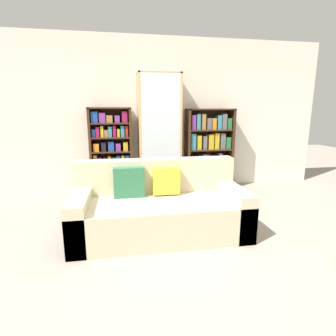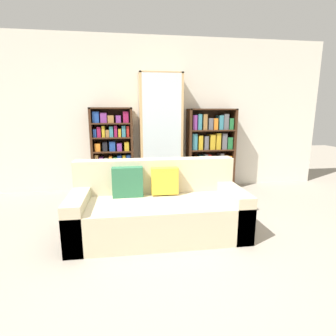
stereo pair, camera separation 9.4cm
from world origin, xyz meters
TOP-DOWN VIEW (x-y plane):
  - ground_plane at (0.00, 0.00)m, footprint 16.00×16.00m
  - wall_back at (0.00, 2.62)m, footprint 6.53×0.06m
  - couch at (-0.08, 0.70)m, footprint 1.97×0.88m
  - bookshelf_left at (-0.68, 2.42)m, footprint 0.71×0.32m
  - display_cabinet at (0.17, 2.40)m, footprint 0.73×0.36m
  - bookshelf_right at (1.09, 2.42)m, footprint 0.87×0.32m
  - wine_bottle at (0.57, 1.74)m, footprint 0.07×0.07m

SIDE VIEW (x-z plane):
  - ground_plane at x=0.00m, z-range 0.00..0.00m
  - wine_bottle at x=0.57m, z-range -0.03..0.33m
  - couch at x=-0.08m, z-range -0.13..0.71m
  - bookshelf_right at x=1.09m, z-range -0.02..1.45m
  - bookshelf_left at x=-0.68m, z-range -0.02..1.47m
  - display_cabinet at x=0.17m, z-range -0.01..2.05m
  - wall_back at x=0.00m, z-range 0.00..2.70m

